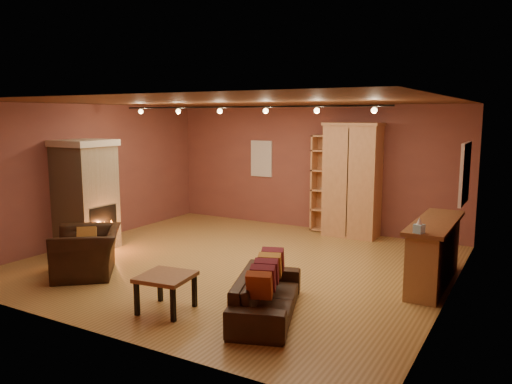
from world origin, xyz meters
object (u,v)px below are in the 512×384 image
Objects in this scene: fireplace at (86,195)px; coffee_table at (166,280)px; armoire at (352,180)px; bar_counter at (434,252)px; armchair at (87,244)px; loveseat at (267,287)px; bookcase at (332,183)px.

fireplace is 2.88× the size of coffee_table.
armoire reaches higher than bar_counter.
armchair is 2.19m from coffee_table.
bookcase is at bearing -7.75° from loveseat.
coffee_table is (2.11, -0.57, -0.08)m from armchair.
armoire is 3.27m from bar_counter.
fireplace is 1.56× the size of armchair.
bar_counter is 5.49m from armchair.
armoire is 5.52m from armchair.
bookcase is 1.03× the size of bar_counter.
fireplace reaches higher than bar_counter.
armchair is at bearing -155.34° from bar_counter.
bar_counter is 2.84× the size of coffee_table.
loveseat is at bearing 49.10° from armchair.
armoire is (0.52, -0.20, 0.13)m from bookcase.
armoire reaches higher than fireplace.
loveseat is 1.34m from coffee_table.
bar_counter is at bearing 10.58° from fireplace.
loveseat is (0.47, -4.69, -0.84)m from armoire.
armchair is (-3.33, 0.02, 0.13)m from loveseat.
bookcase reaches higher than bar_counter.
bar_counter is at bearing -54.89° from loveseat.
bar_counter reaches higher than coffee_table.
armoire reaches higher than bookcase.
bookcase is 0.57m from armoire.
armoire is 3.30× the size of coffee_table.
loveseat is 3.33m from armchair.
bookcase is 5.48m from coffee_table.
bar_counter is at bearing 44.84° from coffee_table.
loveseat is (-1.66, -2.31, -0.13)m from bar_counter.
armchair is (-4.99, -2.29, -0.01)m from bar_counter.
bookcase is 5.03m from loveseat.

